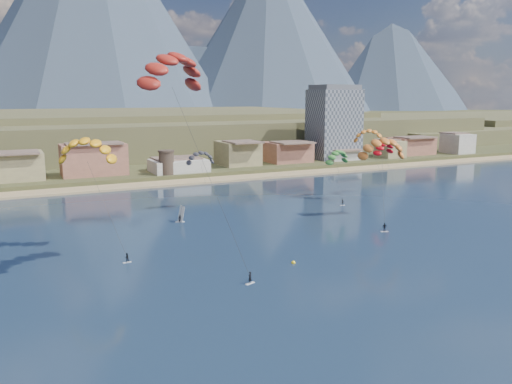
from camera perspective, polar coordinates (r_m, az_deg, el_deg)
ground at (r=81.35m, az=10.12°, el=-10.73°), size 2400.00×2400.00×0.00m
beach at (r=175.29m, az=-10.68°, el=0.89°), size 2200.00×12.00×0.90m
land at (r=623.14m, az=-22.02°, el=7.19°), size 2200.00×900.00×4.00m
foothills at (r=301.67m, az=-13.09°, el=6.52°), size 940.00×210.00×18.00m
mountain_ridge at (r=893.18m, az=-25.05°, el=17.49°), size 2060.00×480.00×400.00m
town at (r=184.12m, az=-24.23°, el=3.04°), size 400.00×24.00×12.00m
apartment_tower at (r=229.70m, az=8.65°, el=7.65°), size 20.00×16.00×32.00m
watchtower at (r=183.35m, az=-9.91°, el=3.28°), size 5.82×5.82×8.60m
kitesurfer_red at (r=85.32m, az=-9.35°, el=13.66°), size 16.49×18.24×37.98m
kitesurfer_yellow at (r=103.19m, az=-18.31°, el=4.79°), size 12.36×17.57×24.07m
kitesurfer_orange at (r=128.87m, az=13.86°, el=5.07°), size 16.55×17.38×23.14m
kitesurfer_green at (r=151.33m, az=9.03°, el=4.06°), size 11.10×14.30×16.69m
distant_kite_dark at (r=134.14m, az=-6.19°, el=4.05°), size 8.03×5.69×16.97m
distant_kite_orange at (r=148.86m, az=12.44°, el=6.34°), size 8.98×8.33×21.62m
distant_kite_red at (r=159.34m, az=14.01°, el=5.02°), size 9.94×7.36×17.79m
windsurfer at (r=122.65m, az=-8.38°, el=-2.76°), size 2.36×2.46×3.84m
buoy at (r=92.60m, az=4.16°, el=-7.82°), size 0.74×0.74×0.74m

